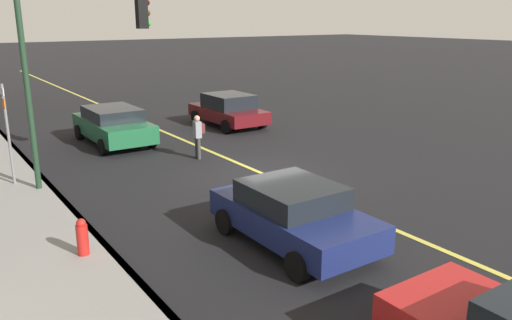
% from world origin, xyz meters
% --- Properties ---
extents(ground, '(200.00, 200.00, 0.00)m').
position_xyz_m(ground, '(0.00, 0.00, 0.00)').
color(ground, black).
extents(curb_edge, '(80.00, 0.16, 0.15)m').
position_xyz_m(curb_edge, '(0.00, 6.07, 0.07)').
color(curb_edge, slate).
rests_on(curb_edge, ground).
extents(lane_stripe_center, '(80.00, 0.16, 0.01)m').
position_xyz_m(lane_stripe_center, '(0.00, 0.00, 0.01)').
color(lane_stripe_center, '#D8CC4C').
rests_on(lane_stripe_center, ground).
extents(car_navy, '(4.06, 2.12, 1.39)m').
position_xyz_m(car_navy, '(-4.59, 2.49, 0.73)').
color(car_navy, navy).
rests_on(car_navy, ground).
extents(car_maroon, '(4.26, 2.12, 1.49)m').
position_xyz_m(car_maroon, '(7.29, -3.06, 0.76)').
color(car_maroon, '#591116').
rests_on(car_maroon, ground).
extents(car_green, '(4.56, 2.12, 1.45)m').
position_xyz_m(car_green, '(6.90, 2.53, 0.77)').
color(car_green, '#1E6038').
rests_on(car_green, ground).
extents(pedestrian_with_backpack, '(0.40, 0.41, 1.57)m').
position_xyz_m(pedestrian_with_backpack, '(2.97, 0.81, 0.90)').
color(pedestrian_with_backpack, '#383838').
rests_on(pedestrian_with_backpack, ground).
extents(traffic_light_mast, '(0.28, 3.77, 5.76)m').
position_xyz_m(traffic_light_mast, '(2.23, 4.99, 3.94)').
color(traffic_light_mast, '#1E3823').
rests_on(traffic_light_mast, ground).
extents(street_sign_post, '(0.60, 0.08, 3.09)m').
position_xyz_m(street_sign_post, '(3.09, 6.90, 1.81)').
color(street_sign_post, slate).
rests_on(street_sign_post, ground).
extents(fire_hydrant, '(0.24, 0.24, 0.94)m').
position_xyz_m(fire_hydrant, '(-2.81, 6.59, 0.47)').
color(fire_hydrant, red).
rests_on(fire_hydrant, ground).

